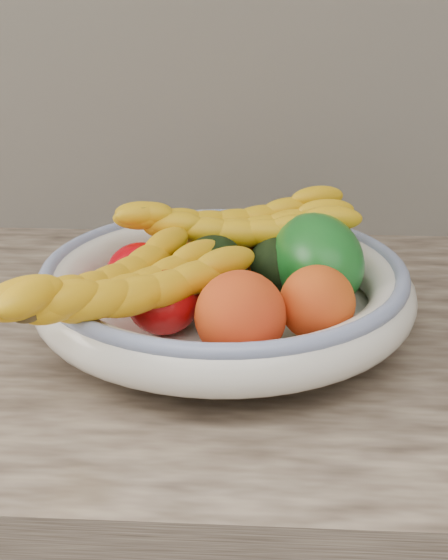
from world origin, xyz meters
The scene contains 13 objects.
fruit_bowl centered at (0.00, 1.66, 0.95)m, with size 0.39×0.39×0.08m.
clementine_back_left centered at (-0.03, 1.75, 0.95)m, with size 0.05×0.05×0.05m, color #EA4D04.
clementine_back_right centered at (0.03, 1.76, 0.95)m, with size 0.05×0.05×0.05m, color #E15D04.
clementine_back_mid centered at (-0.01, 1.74, 0.95)m, with size 0.05×0.05×0.05m, color #E65A04.
tomato_left centered at (-0.09, 1.67, 0.96)m, with size 0.07×0.07×0.07m, color #B50008.
tomato_near_left centered at (-0.05, 1.60, 0.96)m, with size 0.07×0.07×0.06m, color #A30B0D.
avocado_center centered at (-0.01, 1.67, 0.96)m, with size 0.07×0.11×0.07m, color black.
avocado_right centered at (0.06, 1.71, 0.96)m, with size 0.06×0.09×0.06m, color black.
green_mango centered at (0.09, 1.68, 0.98)m, with size 0.09×0.13×0.09m, color #105818.
peach_front centered at (0.02, 1.56, 0.97)m, with size 0.08×0.08×0.08m, color orange.
peach_right centered at (0.09, 1.59, 0.97)m, with size 0.07×0.07×0.07m, color orange.
banana_bunch_back centered at (0.01, 1.73, 0.99)m, with size 0.27×0.10×0.08m, color #E8B212, non-canonical shape.
banana_bunch_front centered at (-0.09, 1.57, 0.98)m, with size 0.29×0.11×0.08m, color #E9AD13, non-canonical shape.
Camera 1 is at (0.05, 0.85, 1.30)m, focal length 55.00 mm.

